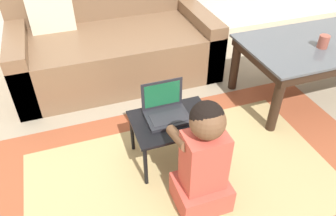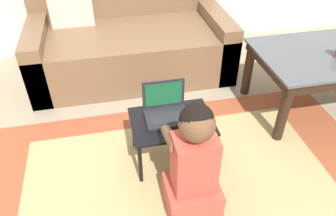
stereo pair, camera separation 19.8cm
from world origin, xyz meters
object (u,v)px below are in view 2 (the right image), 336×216
at_px(couch, 129,40).
at_px(laptop, 167,111).
at_px(laptop_desk, 172,125).
at_px(person_seated, 194,164).
at_px(coffee_table, 334,60).
at_px(computer_mouse, 200,120).

height_order(couch, laptop, couch).
bearing_deg(laptop_desk, person_seated, -85.42).
bearing_deg(laptop, coffee_table, 11.52).
bearing_deg(laptop_desk, laptop, 113.42).
height_order(laptop, computer_mouse, laptop).
bearing_deg(laptop_desk, coffee_table, 13.77).
xyz_separation_m(couch, person_seated, (0.15, -1.61, 0.06)).
bearing_deg(computer_mouse, laptop, 151.15).
height_order(laptop_desk, laptop, laptop).
distance_m(coffee_table, computer_mouse, 1.18).
relative_size(couch, coffee_table, 1.49).
distance_m(coffee_table, laptop_desk, 1.33).
bearing_deg(coffee_table, computer_mouse, -161.81).
xyz_separation_m(coffee_table, computer_mouse, (-1.12, -0.37, -0.07)).
height_order(coffee_table, person_seated, person_seated).
xyz_separation_m(couch, computer_mouse, (0.28, -1.29, 0.07)).
xyz_separation_m(coffee_table, laptop, (-1.31, -0.27, -0.06)).
height_order(laptop_desk, computer_mouse, computer_mouse).
relative_size(couch, computer_mouse, 15.08).
distance_m(laptop, person_seated, 0.43).
bearing_deg(coffee_table, couch, 146.81).
relative_size(couch, person_seated, 2.39).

